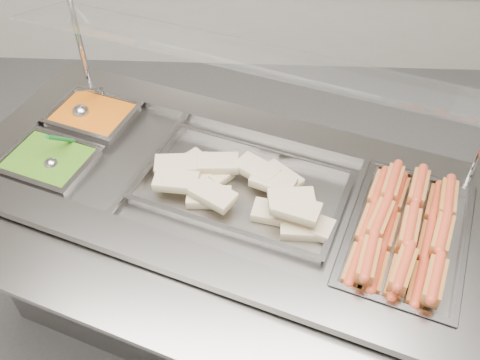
{
  "coord_description": "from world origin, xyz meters",
  "views": [
    {
      "loc": [
        0.04,
        -0.96,
        2.24
      ],
      "look_at": [
        -0.02,
        0.34,
        0.93
      ],
      "focal_mm": 40.0,
      "sensor_mm": 36.0,
      "label": 1
    }
  ],
  "objects_px": {
    "pan_hotdogs": "(405,242)",
    "pan_wraps": "(243,191)",
    "ladle": "(82,111)",
    "serving_spoon": "(53,160)",
    "steam_counter": "(229,258)",
    "sneeze_guard": "(251,58)"
  },
  "relations": [
    {
      "from": "steam_counter",
      "to": "pan_hotdogs",
      "type": "height_order",
      "value": "pan_hotdogs"
    },
    {
      "from": "steam_counter",
      "to": "ladle",
      "type": "xyz_separation_m",
      "value": [
        -0.61,
        0.36,
        0.46
      ]
    },
    {
      "from": "steam_counter",
      "to": "pan_wraps",
      "type": "bearing_deg",
      "value": -19.64
    },
    {
      "from": "steam_counter",
      "to": "sneeze_guard",
      "type": "xyz_separation_m",
      "value": [
        0.07,
        0.21,
        0.82
      ]
    },
    {
      "from": "sneeze_guard",
      "to": "pan_hotdogs",
      "type": "bearing_deg",
      "value": -38.92
    },
    {
      "from": "pan_wraps",
      "to": "serving_spoon",
      "type": "xyz_separation_m",
      "value": [
        -0.69,
        0.09,
        0.04
      ]
    },
    {
      "from": "sneeze_guard",
      "to": "serving_spoon",
      "type": "distance_m",
      "value": 0.81
    },
    {
      "from": "pan_wraps",
      "to": "serving_spoon",
      "type": "distance_m",
      "value": 0.7
    },
    {
      "from": "sneeze_guard",
      "to": "ladle",
      "type": "bearing_deg",
      "value": 167.68
    },
    {
      "from": "sneeze_guard",
      "to": "serving_spoon",
      "type": "relative_size",
      "value": 9.98
    },
    {
      "from": "serving_spoon",
      "to": "pan_wraps",
      "type": "bearing_deg",
      "value": -7.13
    },
    {
      "from": "sneeze_guard",
      "to": "pan_wraps",
      "type": "bearing_deg",
      "value": -94.3
    },
    {
      "from": "serving_spoon",
      "to": "sneeze_guard",
      "type": "bearing_deg",
      "value": 11.29
    },
    {
      "from": "pan_hotdogs",
      "to": "pan_wraps",
      "type": "height_order",
      "value": "same"
    },
    {
      "from": "sneeze_guard",
      "to": "pan_wraps",
      "type": "distance_m",
      "value": 0.46
    },
    {
      "from": "pan_wraps",
      "to": "ladle",
      "type": "xyz_separation_m",
      "value": [
        -0.66,
        0.38,
        0.03
      ]
    },
    {
      "from": "pan_wraps",
      "to": "serving_spoon",
      "type": "height_order",
      "value": "serving_spoon"
    },
    {
      "from": "steam_counter",
      "to": "ladle",
      "type": "height_order",
      "value": "ladle"
    },
    {
      "from": "pan_hotdogs",
      "to": "pan_wraps",
      "type": "bearing_deg",
      "value": 160.36
    },
    {
      "from": "sneeze_guard",
      "to": "serving_spoon",
      "type": "xyz_separation_m",
      "value": [
        -0.71,
        -0.14,
        -0.36
      ]
    },
    {
      "from": "steam_counter",
      "to": "sneeze_guard",
      "type": "height_order",
      "value": "sneeze_guard"
    },
    {
      "from": "sneeze_guard",
      "to": "serving_spoon",
      "type": "bearing_deg",
      "value": -168.71
    }
  ]
}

